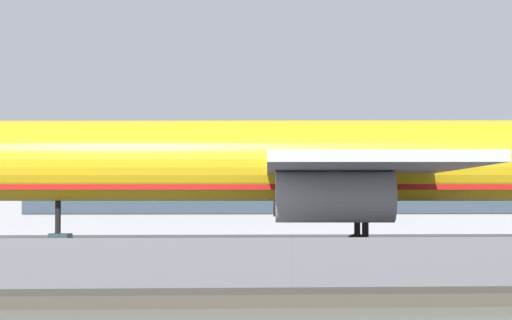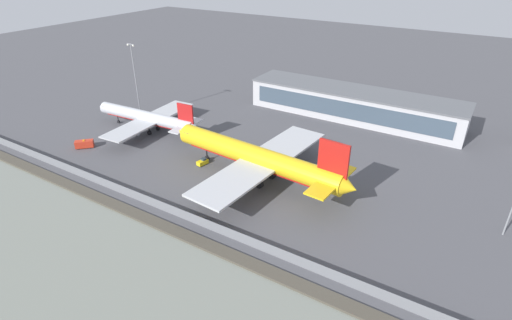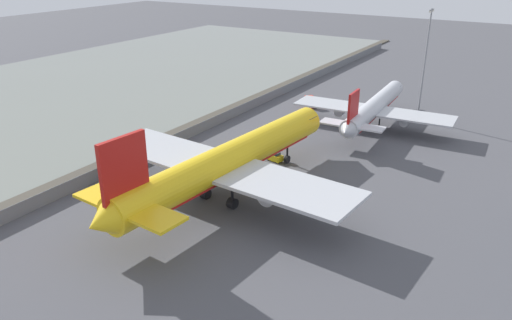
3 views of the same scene
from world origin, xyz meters
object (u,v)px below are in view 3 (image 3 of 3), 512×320
at_px(cargo_jet_yellow, 228,161).
at_px(baggage_tug, 275,157).
at_px(apron_light_mast_apron_west, 425,60).
at_px(ops_van, 311,101).
at_px(passenger_jet_silver, 374,108).

relative_size(cargo_jet_yellow, baggage_tug, 15.84).
bearing_deg(apron_light_mast_apron_west, ops_van, -82.01).
height_order(passenger_jet_silver, baggage_tug, passenger_jet_silver).
height_order(cargo_jet_yellow, baggage_tug, cargo_jet_yellow).
height_order(passenger_jet_silver, apron_light_mast_apron_west, apron_light_mast_apron_west).
relative_size(cargo_jet_yellow, ops_van, 10.59).
bearing_deg(apron_light_mast_apron_west, cargo_jet_yellow, -14.74).
height_order(baggage_tug, apron_light_mast_apron_west, apron_light_mast_apron_west).
xyz_separation_m(cargo_jet_yellow, ops_van, (-54.03, -11.34, -5.06)).
xyz_separation_m(baggage_tug, apron_light_mast_apron_west, (-40.61, 16.33, 13.33)).
bearing_deg(baggage_tug, ops_van, -164.52).
relative_size(passenger_jet_silver, ops_van, 8.09).
distance_m(baggage_tug, apron_light_mast_apron_west, 45.76).
xyz_separation_m(cargo_jet_yellow, baggage_tug, (-17.14, -1.13, -5.54)).
height_order(cargo_jet_yellow, passenger_jet_silver, cargo_jet_yellow).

